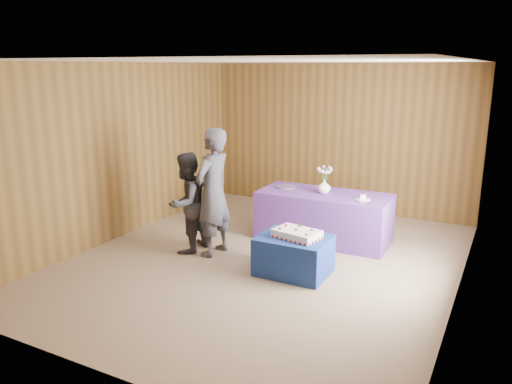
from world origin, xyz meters
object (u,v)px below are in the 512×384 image
Objects in this scene: sheet_cake at (297,234)px; vase at (324,186)px; guest_left at (213,193)px; serving_table at (324,217)px; cake_table at (294,255)px; guest_right at (187,203)px.

vase is at bearing 107.05° from sheet_cake.
guest_left is at bearing -131.87° from vase.
vase reaches higher than serving_table.
serving_table is 1.44m from sheet_cake.
guest_left is at bearing -133.23° from serving_table.
guest_left reaches higher than serving_table.
cake_table is 0.45× the size of serving_table.
vase is at bearing 132.42° from guest_right.
serving_table is 2.13m from guest_right.
vase is 2.10m from guest_right.
cake_table is at bearing -171.65° from sheet_cake.
guest_right is at bearing -138.74° from vase.
serving_table is at bearing 142.90° from guest_left.
cake_table is at bearing 90.18° from guest_left.
guest_left is (-1.17, -1.31, 0.06)m from vase.
guest_left reaches higher than sheet_cake.
sheet_cake is 0.36× the size of guest_left.
vase is at bearing 94.75° from cake_table.
guest_left is (-1.30, 0.11, 0.66)m from cake_table.
sheet_cake is at bearing -83.40° from vase.
vase is (-0.01, 0.00, 0.48)m from serving_table.
cake_table is 0.49× the size of guest_left.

